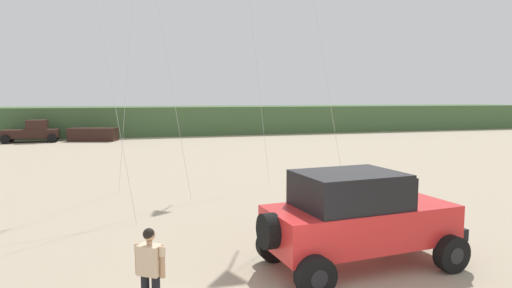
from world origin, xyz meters
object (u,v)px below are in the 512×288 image
object	(u,v)px
jeep	(358,217)
distant_pickup	(32,132)
person_watching	(150,268)
distant_sedan	(93,134)

from	to	relation	value
jeep	distant_pickup	distance (m)	36.89
distant_pickup	person_watching	bearing A→B (deg)	-76.43
person_watching	distant_sedan	distance (m)	35.29
jeep	person_watching	world-z (taller)	jeep
distant_pickup	distant_sedan	world-z (taller)	distant_pickup
distant_pickup	distant_sedan	size ratio (longest dim) A/B	1.10
distant_sedan	person_watching	bearing A→B (deg)	-68.06
jeep	distant_sedan	world-z (taller)	jeep
jeep	distant_pickup	bearing A→B (deg)	111.20
person_watching	distant_pickup	world-z (taller)	distant_pickup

